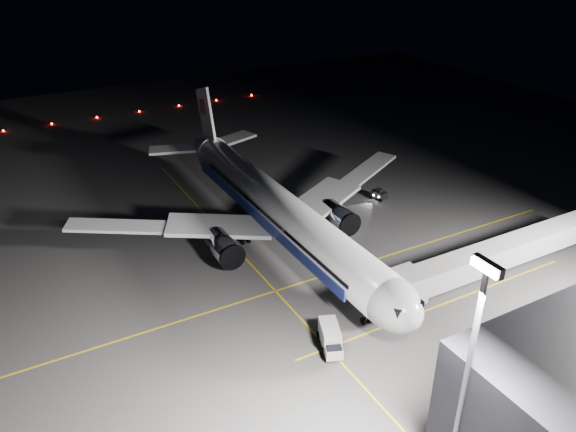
{
  "coord_description": "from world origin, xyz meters",
  "views": [
    {
      "loc": [
        60.63,
        -32.14,
        39.83
      ],
      "look_at": [
        3.31,
        -0.53,
        6.0
      ],
      "focal_mm": 35.0,
      "sensor_mm": 36.0,
      "label": 1
    }
  ],
  "objects_px": {
    "service_truck": "(330,338)",
    "baggage_tug": "(379,194)",
    "safety_cone_a": "(338,240)",
    "safety_cone_b": "(307,237)",
    "airliner": "(276,208)",
    "jet_bridge": "(497,254)",
    "floodlight_mast_south": "(469,361)",
    "safety_cone_c": "(341,205)"
  },
  "relations": [
    {
      "from": "jet_bridge",
      "to": "safety_cone_c",
      "type": "distance_m",
      "value": 28.21
    },
    {
      "from": "safety_cone_b",
      "to": "floodlight_mast_south",
      "type": "bearing_deg",
      "value": -14.35
    },
    {
      "from": "airliner",
      "to": "safety_cone_a",
      "type": "distance_m",
      "value": 10.06
    },
    {
      "from": "safety_cone_a",
      "to": "safety_cone_b",
      "type": "xyz_separation_m",
      "value": [
        -2.75,
        -3.44,
        0.05
      ]
    },
    {
      "from": "jet_bridge",
      "to": "safety_cone_c",
      "type": "relative_size",
      "value": 50.86
    },
    {
      "from": "jet_bridge",
      "to": "floodlight_mast_south",
      "type": "height_order",
      "value": "floodlight_mast_south"
    },
    {
      "from": "airliner",
      "to": "baggage_tug",
      "type": "bearing_deg",
      "value": 100.89
    },
    {
      "from": "floodlight_mast_south",
      "to": "service_truck",
      "type": "relative_size",
      "value": 3.98
    },
    {
      "from": "service_truck",
      "to": "safety_cone_b",
      "type": "xyz_separation_m",
      "value": [
        -21.14,
        9.72,
        -1.01
      ]
    },
    {
      "from": "airliner",
      "to": "baggage_tug",
      "type": "relative_size",
      "value": 21.27
    },
    {
      "from": "baggage_tug",
      "to": "safety_cone_b",
      "type": "bearing_deg",
      "value": -90.84
    },
    {
      "from": "airliner",
      "to": "jet_bridge",
      "type": "distance_m",
      "value": 29.31
    },
    {
      "from": "safety_cone_c",
      "to": "service_truck",
      "type": "bearing_deg",
      "value": -35.56
    },
    {
      "from": "airliner",
      "to": "jet_bridge",
      "type": "bearing_deg",
      "value": 38.04
    },
    {
      "from": "service_truck",
      "to": "safety_cone_a",
      "type": "bearing_deg",
      "value": 166.02
    },
    {
      "from": "service_truck",
      "to": "baggage_tug",
      "type": "xyz_separation_m",
      "value": [
        -27.14,
        26.85,
        -0.53
      ]
    },
    {
      "from": "baggage_tug",
      "to": "safety_cone_a",
      "type": "xyz_separation_m",
      "value": [
        8.74,
        -13.7,
        -0.53
      ]
    },
    {
      "from": "baggage_tug",
      "to": "safety_cone_b",
      "type": "height_order",
      "value": "baggage_tug"
    },
    {
      "from": "baggage_tug",
      "to": "jet_bridge",
      "type": "bearing_deg",
      "value": -26.6
    },
    {
      "from": "floodlight_mast_south",
      "to": "safety_cone_b",
      "type": "relative_size",
      "value": 32.86
    },
    {
      "from": "service_truck",
      "to": "safety_cone_a",
      "type": "relative_size",
      "value": 9.79
    },
    {
      "from": "airliner",
      "to": "safety_cone_b",
      "type": "xyz_separation_m",
      "value": [
        1.93,
        4.0,
        -4.85
      ]
    },
    {
      "from": "airliner",
      "to": "service_truck",
      "type": "xyz_separation_m",
      "value": [
        23.07,
        -5.72,
        -3.84
      ]
    },
    {
      "from": "jet_bridge",
      "to": "safety_cone_c",
      "type": "bearing_deg",
      "value": -171.64
    },
    {
      "from": "safety_cone_a",
      "to": "safety_cone_c",
      "type": "xyz_separation_m",
      "value": [
        -9.19,
        6.56,
        0.07
      ]
    },
    {
      "from": "jet_bridge",
      "to": "safety_cone_b",
      "type": "relative_size",
      "value": 54.6
    },
    {
      "from": "jet_bridge",
      "to": "safety_cone_a",
      "type": "height_order",
      "value": "jet_bridge"
    },
    {
      "from": "safety_cone_c",
      "to": "floodlight_mast_south",
      "type": "bearing_deg",
      "value": -23.7
    },
    {
      "from": "safety_cone_a",
      "to": "safety_cone_b",
      "type": "distance_m",
      "value": 4.4
    },
    {
      "from": "jet_bridge",
      "to": "safety_cone_b",
      "type": "xyz_separation_m",
      "value": [
        -21.14,
        -14.06,
        -4.27
      ]
    },
    {
      "from": "service_truck",
      "to": "safety_cone_b",
      "type": "distance_m",
      "value": 23.29
    },
    {
      "from": "safety_cone_b",
      "to": "safety_cone_c",
      "type": "distance_m",
      "value": 11.9
    },
    {
      "from": "floodlight_mast_south",
      "to": "jet_bridge",
      "type": "bearing_deg",
      "value": 126.79
    },
    {
      "from": "airliner",
      "to": "safety_cone_b",
      "type": "relative_size",
      "value": 97.58
    },
    {
      "from": "service_truck",
      "to": "safety_cone_b",
      "type": "relative_size",
      "value": 8.25
    },
    {
      "from": "baggage_tug",
      "to": "airliner",
      "type": "bearing_deg",
      "value": -99.24
    },
    {
      "from": "floodlight_mast_south",
      "to": "baggage_tug",
      "type": "xyz_separation_m",
      "value": [
        -45.14,
        27.15,
        -11.57
      ]
    },
    {
      "from": "safety_cone_b",
      "to": "jet_bridge",
      "type": "bearing_deg",
      "value": 33.61
    },
    {
      "from": "baggage_tug",
      "to": "safety_cone_c",
      "type": "xyz_separation_m",
      "value": [
        -0.45,
        -7.13,
        -0.46
      ]
    },
    {
      "from": "service_truck",
      "to": "safety_cone_b",
      "type": "height_order",
      "value": "service_truck"
    },
    {
      "from": "service_truck",
      "to": "airliner",
      "type": "bearing_deg",
      "value": -172.33
    },
    {
      "from": "service_truck",
      "to": "baggage_tug",
      "type": "bearing_deg",
      "value": 156.9
    }
  ]
}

